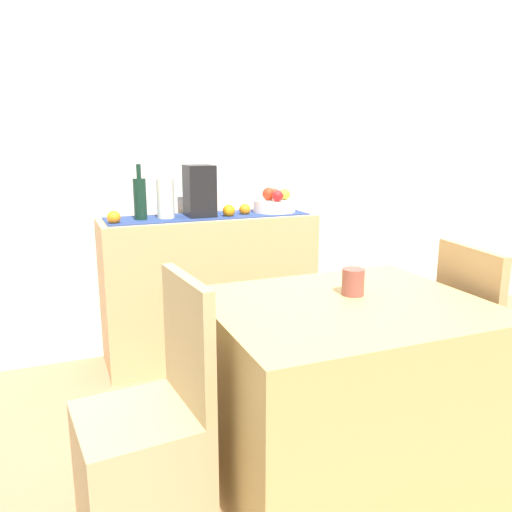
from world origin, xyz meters
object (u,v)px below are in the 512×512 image
Objects in this scene: ceramic_vase at (165,199)px; chair_by_corner at (490,383)px; chair_near_window at (146,462)px; coffee_maker at (200,191)px; fruit_bowl at (274,206)px; coffee_cup at (353,282)px; wine_bottle at (140,198)px; sideboard_console at (210,288)px; dining_table at (343,393)px.

chair_by_corner is (1.16, -1.34, -0.74)m from ceramic_vase.
coffee_maker is at bearing 66.40° from chair_near_window.
chair_near_window and chair_by_corner have the same top height.
coffee_maker reaches higher than fruit_bowl.
fruit_bowl is at bearing 0.00° from coffee_maker.
chair_near_window is (-0.84, -0.08, -0.53)m from coffee_cup.
chair_by_corner is at bearing 0.01° from chair_near_window.
chair_near_window is 1.54m from chair_by_corner.
wine_bottle is 0.35m from coffee_maker.
sideboard_console is 5.46× the size of ceramic_vase.
fruit_bowl is at bearing 51.53° from chair_near_window.
wine_bottle is at bearing -180.00° from ceramic_vase.
coffee_maker is 0.34× the size of chair_by_corner.
coffee_cup is 0.88m from chair_by_corner.
chair_by_corner is (1.30, -1.34, -0.74)m from wine_bottle.
chair_by_corner reaches higher than sideboard_console.
fruit_bowl is 0.83m from wine_bottle.
dining_table is at bearing -68.37° from wine_bottle.
wine_bottle is at bearing -180.00° from sideboard_console.
chair_near_window is at bearing -100.11° from wine_bottle.
coffee_cup is at bearing -78.47° from coffee_maker.
ceramic_vase is 0.26× the size of chair_near_window.
wine_bottle is 0.35× the size of chair_by_corner.
sideboard_console is at bearing 99.28° from coffee_cup.
fruit_bowl is 0.49m from coffee_maker.
wine_bottle is 1.55m from chair_near_window.
coffee_maker is (0.35, 0.00, 0.03)m from wine_bottle.
wine_bottle is 3.01× the size of coffee_cup.
ceramic_vase is 0.23× the size of dining_table.
sideboard_console is 1.25× the size of dining_table.
fruit_bowl is 0.84× the size of wine_bottle.
chair_near_window is at bearing -115.41° from sideboard_console.
chair_near_window reaches higher than dining_table.
sideboard_console is 0.61m from ceramic_vase.
ceramic_vase is 1.53m from dining_table.
coffee_maker is at bearing 180.00° from fruit_bowl.
coffee_maker is 0.21m from ceramic_vase.
dining_table is 1.13× the size of chair_by_corner.
chair_by_corner reaches higher than dining_table.
chair_near_window is at bearing -113.60° from coffee_maker.
coffee_cup is (0.07, 0.08, 0.42)m from dining_table.
coffee_maker is 1.65m from chair_near_window.
dining_table is at bearing -102.36° from fruit_bowl.
fruit_bowl is 1.48m from dining_table.
coffee_maker is 1.31m from coffee_cup.
fruit_bowl is at bearing 109.60° from chair_by_corner.
sideboard_console reaches higher than coffee_cup.
coffee_maker is at bearing 180.00° from sideboard_console.
coffee_maker is 1.82m from chair_by_corner.
dining_table is (0.39, -1.34, -0.63)m from ceramic_vase.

